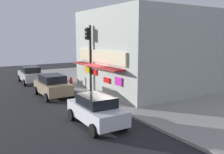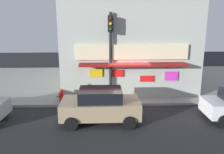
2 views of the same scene
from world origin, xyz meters
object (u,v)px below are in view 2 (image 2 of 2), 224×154
Objects in this scene: potted_plant_by_doorway at (144,82)px; parked_car_tan at (100,105)px; fire_hydrant at (61,96)px; trash_can at (90,90)px; pedestrian at (196,82)px; traffic_light at (111,45)px.

parked_car_tan reaches higher than potted_plant_by_doorway.
parked_car_tan reaches higher than fire_hydrant.
trash_can is 0.55× the size of pedestrian.
trash_can is at bearing -159.69° from potted_plant_by_doorway.
trash_can is 4.04m from potted_plant_by_doorway.
traffic_light is 6.55× the size of fire_hydrant.
fire_hydrant is at bearing 133.74° from parked_car_tan.
traffic_light reaches higher than pedestrian.
pedestrian reaches higher than parked_car_tan.
fire_hydrant is at bearing -151.22° from trash_can.
traffic_light is 1.36× the size of parked_car_tan.
pedestrian is 3.48m from potted_plant_by_doorway.
traffic_light is at bearing -23.14° from trash_can.
pedestrian is (8.68, 0.97, 0.53)m from fire_hydrant.
trash_can is 0.94× the size of potted_plant_by_doorway.
traffic_light is at bearing -173.90° from pedestrian.
pedestrian is at bearing 6.40° from fire_hydrant.
pedestrian is at bearing 6.10° from traffic_light.
trash_can is 0.24× the size of parked_car_tan.
fire_hydrant is at bearing -156.95° from potted_plant_by_doorway.
traffic_light is 4.26m from potted_plant_by_doorway.
potted_plant_by_doorway is 0.25× the size of parked_car_tan.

